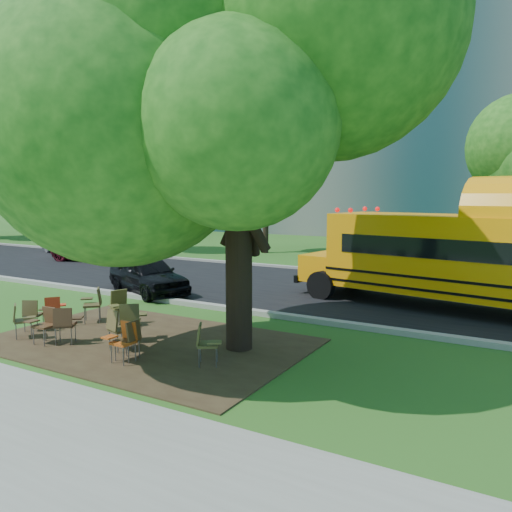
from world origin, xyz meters
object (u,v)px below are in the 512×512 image
Objects in this scene: chair_6 at (130,336)px; chair_7 at (205,341)px; main_tree at (238,103)px; chair_2 at (66,322)px; chair_5 at (124,338)px; bg_car_red at (103,247)px; chair_0 at (33,312)px; black_car at (148,275)px; pedestrian_a at (52,233)px; chair_4 at (119,326)px; chair_8 at (54,308)px; pedestrian_b at (61,230)px; chair_9 at (94,301)px; chair_10 at (120,304)px; school_bus at (507,260)px; chair_11 at (131,318)px; chair_3 at (45,322)px; bg_car_silver at (67,242)px; chair_1 at (21,318)px.

chair_7 is (1.49, 0.48, 0.00)m from chair_6.
main_tree reaches higher than chair_2.
chair_5 is at bearing -42.30° from chair_2.
chair_5 is at bearing -142.67° from bg_car_red.
chair_5 is (3.52, -0.57, 0.02)m from chair_0.
chair_6 is at bearing -118.92° from black_car.
pedestrian_a is (-16.97, 12.99, 0.40)m from chair_2.
chair_4 reaches higher than chair_8.
pedestrian_b is (-17.91, 15.26, 0.39)m from chair_0.
chair_9 is 0.98× the size of chair_10.
chair_0 is at bearing -146.26° from chair_8.
chair_7 is (-4.71, -7.12, -1.05)m from school_bus.
chair_0 is at bearing -133.99° from school_bus.
black_car reaches higher than chair_11.
chair_10 is (0.38, 1.89, 0.06)m from chair_3.
chair_10 is at bearing 44.07° from chair_6.
chair_5 is at bearing -99.58° from chair_7.
chair_11 is 18.22m from bg_car_silver.
bg_car_silver reaches higher than chair_3.
chair_7 is (2.12, 0.14, -0.04)m from chair_4.
chair_3 is at bearing -128.63° from school_bus.
chair_9 is at bearing -145.07° from bg_car_red.
chair_1 is at bearing 27.32° from pedestrian_b.
chair_8 is 1.67m from chair_10.
chair_2 reaches higher than chair_5.
chair_7 is (1.52, 0.61, 0.01)m from chair_5.
chair_7 is at bearing -113.79° from school_bus.
bg_car_red is at bearing 163.35° from chair_1.
pedestrian_b is at bearing 103.51° from chair_11.
pedestrian_b is at bearing 89.42° from chair_8.
chair_0 is 2.03m from chair_10.
main_tree is 5.20m from chair_5.
chair_5 is 2.80m from chair_10.
chair_1 is at bearing -146.60° from black_car.
chair_2 is at bearing 42.72° from chair_1.
main_tree is at bearing -134.09° from bg_car_red.
chair_9 is at bearing -32.59° from chair_5.
chair_6 is 3.63m from chair_8.
chair_0 is at bearing -164.91° from chair_4.
bg_car_red reaches higher than chair_2.
bg_car_red is at bearing 43.98° from chair_6.
school_bus reaches higher than bg_car_silver.
chair_11 is at bearing -52.49° from chair_8.
school_bus reaches higher than chair_8.
chair_8 is 0.86× the size of chair_9.
chair_7 reaches higher than chair_6.
pedestrian_a is at bearing 10.90° from chair_9.
pedestrian_b reaches higher than chair_10.
chair_11 reaches higher than chair_6.
chair_2 is at bearing -133.71° from black_car.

